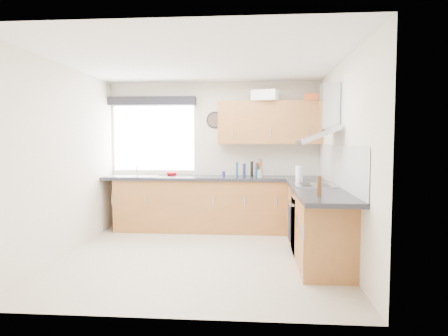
# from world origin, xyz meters

# --- Properties ---
(ground_plane) EXTENTS (3.60, 3.60, 0.00)m
(ground_plane) POSITION_xyz_m (0.00, 0.00, 0.00)
(ground_plane) COLOR beige
(ceiling) EXTENTS (3.60, 3.60, 0.02)m
(ceiling) POSITION_xyz_m (0.00, 0.00, 2.50)
(ceiling) COLOR white
(ceiling) RESTS_ON wall_back
(wall_back) EXTENTS (3.60, 0.02, 2.50)m
(wall_back) POSITION_xyz_m (0.00, 1.80, 1.25)
(wall_back) COLOR silver
(wall_back) RESTS_ON ground_plane
(wall_front) EXTENTS (3.60, 0.02, 2.50)m
(wall_front) POSITION_xyz_m (0.00, -1.80, 1.25)
(wall_front) COLOR silver
(wall_front) RESTS_ON ground_plane
(wall_left) EXTENTS (0.02, 3.60, 2.50)m
(wall_left) POSITION_xyz_m (-1.80, 0.00, 1.25)
(wall_left) COLOR silver
(wall_left) RESTS_ON ground_plane
(wall_right) EXTENTS (0.02, 3.60, 2.50)m
(wall_right) POSITION_xyz_m (1.80, 0.00, 1.25)
(wall_right) COLOR silver
(wall_right) RESTS_ON ground_plane
(window) EXTENTS (1.40, 0.02, 1.10)m
(window) POSITION_xyz_m (-1.05, 1.79, 1.55)
(window) COLOR white
(window) RESTS_ON wall_back
(window_blind) EXTENTS (1.50, 0.18, 0.14)m
(window_blind) POSITION_xyz_m (-1.05, 1.70, 2.18)
(window_blind) COLOR black
(window_blind) RESTS_ON wall_back
(splashback) EXTENTS (0.01, 3.00, 0.54)m
(splashback) POSITION_xyz_m (1.79, 0.30, 1.18)
(splashback) COLOR white
(splashback) RESTS_ON wall_right
(base_cab_back) EXTENTS (3.00, 0.58, 0.86)m
(base_cab_back) POSITION_xyz_m (-0.10, 1.51, 0.43)
(base_cab_back) COLOR #935B2C
(base_cab_back) RESTS_ON ground_plane
(base_cab_corner) EXTENTS (0.60, 0.60, 0.86)m
(base_cab_corner) POSITION_xyz_m (1.50, 1.50, 0.43)
(base_cab_corner) COLOR #935B2C
(base_cab_corner) RESTS_ON ground_plane
(base_cab_right) EXTENTS (0.58, 2.10, 0.86)m
(base_cab_right) POSITION_xyz_m (1.51, 0.15, 0.43)
(base_cab_right) COLOR #935B2C
(base_cab_right) RESTS_ON ground_plane
(worktop_back) EXTENTS (3.60, 0.62, 0.05)m
(worktop_back) POSITION_xyz_m (0.00, 1.50, 0.89)
(worktop_back) COLOR black
(worktop_back) RESTS_ON base_cab_back
(worktop_right) EXTENTS (0.62, 2.42, 0.05)m
(worktop_right) POSITION_xyz_m (1.50, 0.00, 0.89)
(worktop_right) COLOR black
(worktop_right) RESTS_ON base_cab_right
(sink) EXTENTS (0.84, 0.46, 0.10)m
(sink) POSITION_xyz_m (-1.33, 1.50, 0.95)
(sink) COLOR silver
(sink) RESTS_ON worktop_back
(oven) EXTENTS (0.56, 0.58, 0.85)m
(oven) POSITION_xyz_m (1.50, 0.30, 0.42)
(oven) COLOR black
(oven) RESTS_ON ground_plane
(hob_plate) EXTENTS (0.52, 0.52, 0.01)m
(hob_plate) POSITION_xyz_m (1.50, 0.30, 0.92)
(hob_plate) COLOR silver
(hob_plate) RESTS_ON worktop_right
(extractor_hood) EXTENTS (0.52, 0.78, 0.66)m
(extractor_hood) POSITION_xyz_m (1.60, 0.30, 1.77)
(extractor_hood) COLOR silver
(extractor_hood) RESTS_ON wall_right
(upper_cabinets) EXTENTS (1.70, 0.35, 0.70)m
(upper_cabinets) POSITION_xyz_m (0.95, 1.62, 1.80)
(upper_cabinets) COLOR #935B2C
(upper_cabinets) RESTS_ON wall_back
(washing_machine) EXTENTS (0.61, 0.60, 0.75)m
(washing_machine) POSITION_xyz_m (-0.55, 1.52, 0.38)
(washing_machine) COLOR white
(washing_machine) RESTS_ON ground_plane
(wall_clock) EXTENTS (0.29, 0.04, 0.29)m
(wall_clock) POSITION_xyz_m (0.02, 1.78, 1.86)
(wall_clock) COLOR black
(wall_clock) RESTS_ON wall_back
(casserole) EXTENTS (0.47, 0.40, 0.17)m
(casserole) POSITION_xyz_m (0.87, 1.52, 2.23)
(casserole) COLOR white
(casserole) RESTS_ON upper_cabinets
(storage_box) EXTENTS (0.24, 0.21, 0.10)m
(storage_box) POSITION_xyz_m (1.60, 1.52, 2.20)
(storage_box) COLOR #CA5223
(storage_box) RESTS_ON upper_cabinets
(utensil_pot) EXTENTS (0.11, 0.11, 0.13)m
(utensil_pot) POSITION_xyz_m (0.79, 1.35, 0.97)
(utensil_pot) COLOR gray
(utensil_pot) RESTS_ON worktop_back
(kitchen_roll) EXTENTS (0.12, 0.12, 0.23)m
(kitchen_roll) POSITION_xyz_m (1.35, 0.79, 1.02)
(kitchen_roll) COLOR white
(kitchen_roll) RESTS_ON worktop_right
(tomato_cluster) EXTENTS (0.19, 0.19, 0.07)m
(tomato_cluster) POSITION_xyz_m (-0.71, 1.65, 0.94)
(tomato_cluster) COLOR #C2010C
(tomato_cluster) RESTS_ON worktop_back
(jar_0) EXTENTS (0.05, 0.05, 0.25)m
(jar_0) POSITION_xyz_m (0.66, 1.62, 1.04)
(jar_0) COLOR black
(jar_0) RESTS_ON worktop_back
(jar_1) EXTENTS (0.05, 0.05, 0.09)m
(jar_1) POSITION_xyz_m (0.19, 1.48, 0.96)
(jar_1) COLOR navy
(jar_1) RESTS_ON worktop_back
(jar_2) EXTENTS (0.04, 0.04, 0.25)m
(jar_2) POSITION_xyz_m (0.42, 1.43, 1.03)
(jar_2) COLOR navy
(jar_2) RESTS_ON worktop_back
(jar_3) EXTENTS (0.04, 0.04, 0.20)m
(jar_3) POSITION_xyz_m (0.72, 1.44, 1.01)
(jar_3) COLOR #1C5B8A
(jar_3) RESTS_ON worktop_back
(jar_4) EXTENTS (0.05, 0.05, 0.22)m
(jar_4) POSITION_xyz_m (0.53, 1.54, 1.02)
(jar_4) COLOR navy
(jar_4) RESTS_ON worktop_back
(jar_5) EXTENTS (0.06, 0.06, 0.23)m
(jar_5) POSITION_xyz_m (0.75, 1.54, 1.02)
(jar_5) COLOR maroon
(jar_5) RESTS_ON worktop_back
(bottle_0) EXTENTS (0.05, 0.05, 0.22)m
(bottle_0) POSITION_xyz_m (1.40, -0.68, 1.02)
(bottle_0) COLOR brown
(bottle_0) RESTS_ON worktop_right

